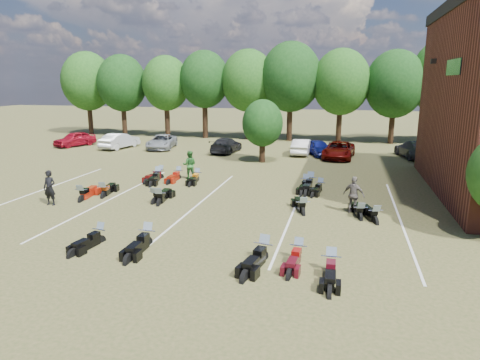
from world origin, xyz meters
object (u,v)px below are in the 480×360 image
(car_0, at_px, (75,139))
(person_black, at_px, (50,188))
(person_green, at_px, (190,165))
(motorcycle_7, at_px, (82,201))
(motorcycle_14, at_px, (160,178))
(person_grey, at_px, (354,195))
(car_4, at_px, (319,148))
(motorcycle_3, at_px, (100,243))

(car_0, distance_m, person_black, 21.45)
(person_green, bearing_deg, car_0, -48.46)
(motorcycle_7, height_order, motorcycle_14, motorcycle_7)
(person_grey, bearing_deg, car_4, -57.07)
(car_4, xyz_separation_m, motorcycle_7, (-11.48, -17.60, -0.67))
(motorcycle_3, height_order, motorcycle_7, motorcycle_7)
(car_0, relative_size, person_grey, 2.28)
(person_black, relative_size, person_grey, 1.00)
(person_green, xyz_separation_m, person_grey, (10.38, -5.15, -0.02))
(car_4, distance_m, person_grey, 16.53)
(motorcycle_7, bearing_deg, car_0, -61.38)
(person_black, relative_size, person_green, 0.98)
(person_grey, relative_size, motorcycle_7, 0.79)
(person_black, bearing_deg, motorcycle_7, 41.35)
(person_grey, bearing_deg, car_0, -7.65)
(person_black, height_order, person_green, person_green)
(car_0, height_order, car_4, car_0)
(person_green, height_order, motorcycle_3, person_green)
(car_0, distance_m, motorcycle_7, 21.21)
(car_0, relative_size, motorcycle_3, 2.03)
(person_green, bearing_deg, car_4, -138.90)
(person_grey, bearing_deg, motorcycle_14, 2.32)
(person_black, distance_m, motorcycle_14, 7.77)
(motorcycle_3, distance_m, motorcycle_7, 6.72)
(person_green, relative_size, motorcycle_7, 0.81)
(person_black, distance_m, motorcycle_3, 6.86)
(person_green, distance_m, person_grey, 11.58)
(car_4, relative_size, motorcycle_14, 1.78)
(motorcycle_7, bearing_deg, motorcycle_14, -113.52)
(person_green, bearing_deg, person_grey, 139.30)
(person_black, relative_size, motorcycle_14, 0.84)
(car_4, bearing_deg, motorcycle_14, -151.65)
(person_green, distance_m, motorcycle_3, 11.67)
(car_0, height_order, person_green, person_green)
(car_4, relative_size, motorcycle_7, 1.69)
(person_black, height_order, motorcycle_14, person_black)
(person_black, bearing_deg, car_0, 119.80)
(car_4, distance_m, motorcycle_14, 15.03)
(car_0, xyz_separation_m, person_black, (11.12, -18.34, 0.21))
(car_0, bearing_deg, person_grey, -10.35)
(person_grey, height_order, motorcycle_14, person_grey)
(person_green, bearing_deg, person_black, 42.40)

